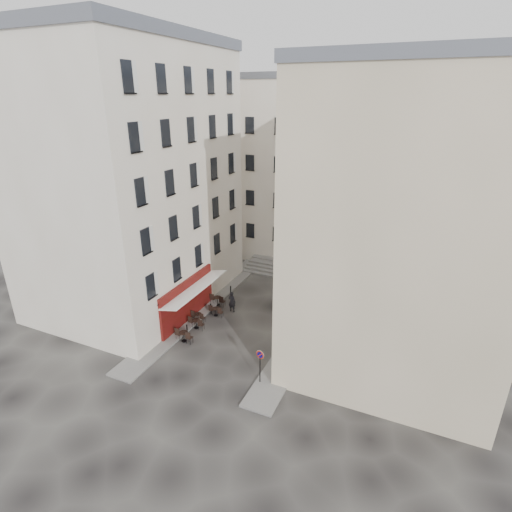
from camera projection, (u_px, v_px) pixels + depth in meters
The scene contains 18 objects.
ground at pixel (232, 339), 29.34m from camera, with size 90.00×90.00×0.00m, color black.
sidewalk_left at pixel (207, 302), 34.40m from camera, with size 2.00×22.00×0.12m, color slate.
sidewalk_right at pixel (303, 332), 30.15m from camera, with size 2.00×18.00×0.12m, color slate.
building_left at pixel (130, 180), 31.97m from camera, with size 12.20×16.20×20.60m.
building_right at pixel (405, 222), 24.83m from camera, with size 12.20×14.20×18.60m.
building_back at pixel (304, 170), 42.29m from camera, with size 18.20×10.20×18.60m.
cafe_storefront at pixel (189, 299), 31.11m from camera, with size 1.74×7.30×3.50m.
stone_steps at pixel (290, 270), 39.83m from camera, with size 9.00×3.15×0.80m.
bollard_near at pixel (187, 330), 29.52m from camera, with size 0.12×0.12×0.98m.
bollard_mid at pixel (211, 308), 32.49m from camera, with size 0.12×0.12×0.98m.
bollard_far at pixel (231, 290), 35.45m from camera, with size 0.12×0.12×0.98m.
no_parking_sign at pixel (260, 361), 24.20m from camera, with size 0.54×0.16×2.41m.
bistro_table_a at pixel (184, 336), 28.87m from camera, with size 1.39×0.65×0.98m.
bistro_table_b at pixel (196, 323), 30.51m from camera, with size 1.32×0.62×0.93m.
bistro_table_c at pixel (198, 316), 31.49m from camera, with size 1.21×0.57×0.85m.
bistro_table_d at pixel (216, 311), 32.26m from camera, with size 1.25×0.59×0.88m.
bistro_table_e at pixel (218, 300), 33.88m from camera, with size 1.37×0.64×0.97m.
pedestrian at pixel (232, 302), 32.78m from camera, with size 0.65×0.43×1.78m, color black.
Camera 1 is at (11.75, -22.01, 16.70)m, focal length 28.00 mm.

